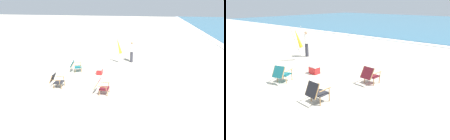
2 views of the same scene
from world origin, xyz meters
TOP-DOWN VIEW (x-y plane):
  - ground_plane at (0.00, 0.00)m, footprint 80.00×80.00m
  - beach_chair_back_left at (-0.49, -0.72)m, footprint 0.80×0.92m
  - beach_chair_back_right at (2.02, -1.03)m, footprint 0.61×0.73m
  - beach_chair_mid_center at (2.46, 1.62)m, footprint 0.62×0.80m
  - umbrella_furled_yellow at (-2.73, 1.97)m, footprint 0.40×0.71m
  - person_near_chairs at (-3.12, 2.93)m, footprint 0.39×0.35m
  - cooler_box at (-0.30, 0.98)m, footprint 0.49×0.35m

SIDE VIEW (x-z plane):
  - ground_plane at x=0.00m, z-range 0.00..0.00m
  - cooler_box at x=-0.30m, z-range 0.00..0.40m
  - beach_chair_back_left at x=-0.49m, z-range 0.03..0.81m
  - beach_chair_mid_center at x=2.46m, z-range 0.03..0.81m
  - beach_chair_back_right at x=2.02m, z-range 0.03..0.83m
  - person_near_chairs at x=-3.12m, z-range 0.02..1.65m
  - umbrella_furled_yellow at x=-2.73m, z-range 0.31..2.35m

